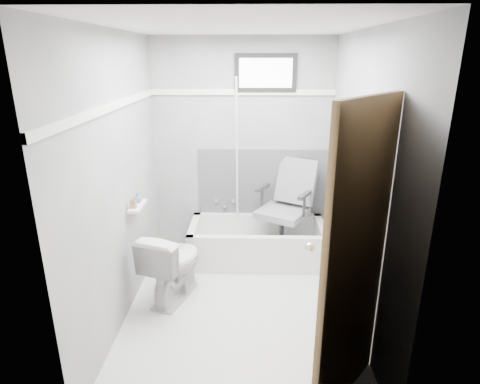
{
  "coord_description": "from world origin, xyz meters",
  "views": [
    {
      "loc": [
        0.08,
        -3.15,
        2.2
      ],
      "look_at": [
        0.0,
        0.35,
        1.0
      ],
      "focal_mm": 30.0,
      "sensor_mm": 36.0,
      "label": 1
    }
  ],
  "objects_px": {
    "office_chair": "(282,206)",
    "soap_bottle_a": "(133,202)",
    "bathtub": "(257,242)",
    "toilet": "(173,264)",
    "soap_bottle_b": "(138,198)",
    "door": "(416,292)"
  },
  "relations": [
    {
      "from": "office_chair",
      "to": "soap_bottle_a",
      "type": "bearing_deg",
      "value": -119.33
    },
    {
      "from": "bathtub",
      "to": "toilet",
      "type": "distance_m",
      "value": 1.12
    },
    {
      "from": "toilet",
      "to": "soap_bottle_b",
      "type": "relative_size",
      "value": 7.64
    },
    {
      "from": "toilet",
      "to": "soap_bottle_a",
      "type": "bearing_deg",
      "value": 21.69
    },
    {
      "from": "bathtub",
      "to": "soap_bottle_a",
      "type": "xyz_separation_m",
      "value": [
        -1.12,
        -0.78,
        0.76
      ]
    },
    {
      "from": "bathtub",
      "to": "office_chair",
      "type": "relative_size",
      "value": 1.5
    },
    {
      "from": "soap_bottle_b",
      "to": "bathtub",
      "type": "bearing_deg",
      "value": 29.85
    },
    {
      "from": "office_chair",
      "to": "soap_bottle_a",
      "type": "distance_m",
      "value": 1.66
    },
    {
      "from": "bathtub",
      "to": "toilet",
      "type": "bearing_deg",
      "value": -136.09
    },
    {
      "from": "soap_bottle_b",
      "to": "office_chair",
      "type": "bearing_deg",
      "value": 26.48
    },
    {
      "from": "office_chair",
      "to": "soap_bottle_a",
      "type": "relative_size",
      "value": 9.2
    },
    {
      "from": "office_chair",
      "to": "soap_bottle_b",
      "type": "bearing_deg",
      "value": -123.76
    },
    {
      "from": "soap_bottle_a",
      "to": "soap_bottle_b",
      "type": "distance_m",
      "value": 0.14
    },
    {
      "from": "bathtub",
      "to": "soap_bottle_b",
      "type": "distance_m",
      "value": 1.49
    },
    {
      "from": "office_chair",
      "to": "door",
      "type": "distance_m",
      "value": 2.35
    },
    {
      "from": "soap_bottle_a",
      "to": "soap_bottle_b",
      "type": "height_order",
      "value": "soap_bottle_a"
    },
    {
      "from": "bathtub",
      "to": "soap_bottle_a",
      "type": "bearing_deg",
      "value": -145.05
    },
    {
      "from": "bathtub",
      "to": "toilet",
      "type": "xyz_separation_m",
      "value": [
        -0.8,
        -0.77,
        0.13
      ]
    },
    {
      "from": "door",
      "to": "toilet",
      "type": "bearing_deg",
      "value": 138.04
    },
    {
      "from": "office_chair",
      "to": "soap_bottle_b",
      "type": "xyz_separation_m",
      "value": [
        -1.39,
        -0.69,
        0.34
      ]
    },
    {
      "from": "bathtub",
      "to": "door",
      "type": "distance_m",
      "value": 2.48
    },
    {
      "from": "toilet",
      "to": "soap_bottle_b",
      "type": "distance_m",
      "value": 0.7
    }
  ]
}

